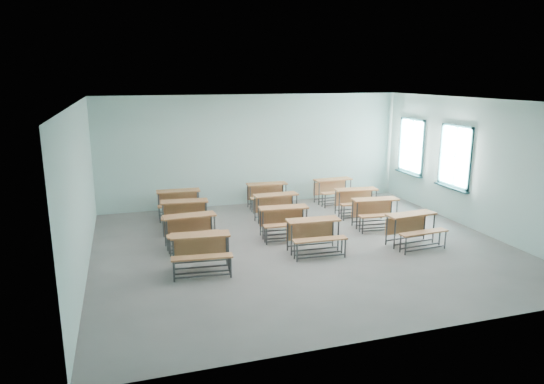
{
  "coord_description": "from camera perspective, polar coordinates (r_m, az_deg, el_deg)",
  "views": [
    {
      "loc": [
        -3.67,
        -9.58,
        3.71
      ],
      "look_at": [
        -0.34,
        1.2,
        1.0
      ],
      "focal_mm": 32.0,
      "sensor_mm": 36.0,
      "label": 1
    }
  ],
  "objects": [
    {
      "name": "desk_unit_r2c0",
      "position": [
        12.09,
        -10.22,
        -2.2
      ],
      "size": [
        1.21,
        0.87,
        0.72
      ],
      "rotation": [
        0.0,
        0.0,
        -0.09
      ],
      "color": "#A06439",
      "rests_on": "ground"
    },
    {
      "name": "desk_unit_r2c1",
      "position": [
        12.55,
        0.61,
        -1.39
      ],
      "size": [
        1.17,
        0.81,
        0.72
      ],
      "rotation": [
        0.0,
        0.0,
        0.04
      ],
      "color": "#A06439",
      "rests_on": "ground"
    },
    {
      "name": "desk_unit_r3c1",
      "position": [
        13.82,
        -0.5,
        -0.0
      ],
      "size": [
        1.18,
        0.81,
        0.72
      ],
      "rotation": [
        0.0,
        0.0,
        -0.04
      ],
      "color": "#A06439",
      "rests_on": "ground"
    },
    {
      "name": "desk_unit_r3c2",
      "position": [
        14.53,
        7.34,
        0.56
      ],
      "size": [
        1.2,
        0.84,
        0.72
      ],
      "rotation": [
        0.0,
        0.0,
        0.07
      ],
      "color": "#A06439",
      "rests_on": "ground"
    },
    {
      "name": "desk_unit_r1c1",
      "position": [
        11.34,
        1.48,
        -3.02
      ],
      "size": [
        1.2,
        0.85,
        0.72
      ],
      "rotation": [
        0.0,
        0.0,
        -0.08
      ],
      "color": "#A06439",
      "rests_on": "ground"
    },
    {
      "name": "desk_unit_r0c1",
      "position": [
        10.41,
        5.03,
        -4.6
      ],
      "size": [
        1.18,
        0.82,
        0.72
      ],
      "rotation": [
        0.0,
        0.0,
        -0.05
      ],
      "color": "#A06439",
      "rests_on": "ground"
    },
    {
      "name": "desk_unit_r0c2",
      "position": [
        11.25,
        16.31,
        -3.72
      ],
      "size": [
        1.21,
        0.86,
        0.72
      ],
      "rotation": [
        0.0,
        0.0,
        0.08
      ],
      "color": "#A06439",
      "rests_on": "ground"
    },
    {
      "name": "desk_unit_r1c0",
      "position": [
        10.84,
        -9.55,
        -4.01
      ],
      "size": [
        1.19,
        0.83,
        0.72
      ],
      "rotation": [
        0.0,
        0.0,
        0.05
      ],
      "color": "#A06439",
      "rests_on": "ground"
    },
    {
      "name": "desk_unit_r1c2",
      "position": [
        12.35,
        12.18,
        -1.95
      ],
      "size": [
        1.22,
        0.88,
        0.72
      ],
      "rotation": [
        0.0,
        0.0,
        -0.1
      ],
      "color": "#A06439",
      "rests_on": "ground"
    },
    {
      "name": "desk_unit_r3c0",
      "position": [
        13.22,
        -10.91,
        -0.87
      ],
      "size": [
        1.18,
        0.81,
        0.72
      ],
      "rotation": [
        0.0,
        0.0,
        -0.04
      ],
      "color": "#A06439",
      "rests_on": "ground"
    },
    {
      "name": "desk_unit_r2c2",
      "position": [
        13.34,
        9.99,
        -0.7
      ],
      "size": [
        1.22,
        0.88,
        0.72
      ],
      "rotation": [
        0.0,
        0.0,
        -0.1
      ],
      "color": "#A06439",
      "rests_on": "ground"
    },
    {
      "name": "desk_unit_r0c0",
      "position": [
        9.52,
        -8.37,
        -6.46
      ],
      "size": [
        1.22,
        0.88,
        0.72
      ],
      "rotation": [
        0.0,
        0.0,
        -0.1
      ],
      "color": "#A06439",
      "rests_on": "ground"
    },
    {
      "name": "room",
      "position": [
        10.53,
        4.07,
        1.92
      ],
      "size": [
        9.04,
        8.04,
        3.24
      ],
      "color": "slate",
      "rests_on": "ground"
    }
  ]
}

